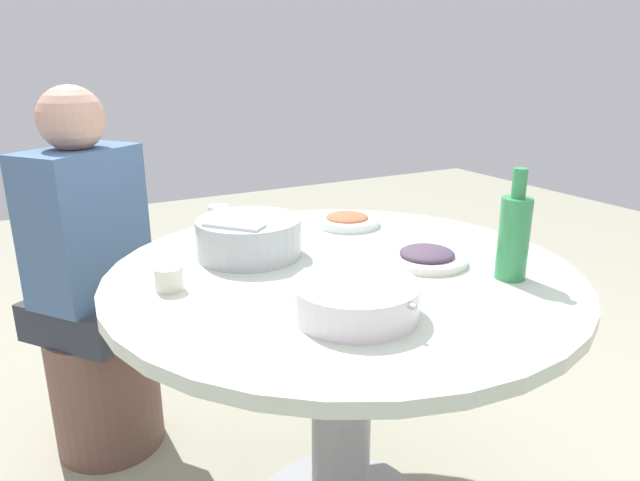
% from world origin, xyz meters
% --- Properties ---
extents(round_dining_table, '(1.15, 1.15, 0.76)m').
position_xyz_m(round_dining_table, '(0.00, 0.00, 0.57)').
color(round_dining_table, '#99999E').
rests_on(round_dining_table, ground).
extents(rice_bowl, '(0.27, 0.27, 0.11)m').
position_xyz_m(rice_bowl, '(-0.20, -0.16, 0.81)').
color(rice_bowl, '#B2B5BA').
rests_on(rice_bowl, round_dining_table).
extents(soup_bowl, '(0.27, 0.26, 0.07)m').
position_xyz_m(soup_bowl, '(0.24, -0.12, 0.79)').
color(soup_bowl, white).
rests_on(soup_bowl, round_dining_table).
extents(dish_tofu_braise, '(0.20, 0.20, 0.04)m').
position_xyz_m(dish_tofu_braise, '(-0.32, 0.21, 0.77)').
color(dish_tofu_braise, white).
rests_on(dish_tofu_braise, round_dining_table).
extents(dish_eggplant, '(0.20, 0.20, 0.04)m').
position_xyz_m(dish_eggplant, '(0.07, 0.20, 0.78)').
color(dish_eggplant, white).
rests_on(dish_eggplant, round_dining_table).
extents(green_bottle, '(0.07, 0.07, 0.26)m').
position_xyz_m(green_bottle, '(0.24, 0.31, 0.86)').
color(green_bottle, '#359052').
rests_on(green_bottle, round_dining_table).
extents(tea_cup_near, '(0.06, 0.06, 0.05)m').
position_xyz_m(tea_cup_near, '(-0.07, -0.41, 0.79)').
color(tea_cup_near, silver).
rests_on(tea_cup_near, round_dining_table).
extents(tea_cup_far, '(0.06, 0.06, 0.07)m').
position_xyz_m(tea_cup_far, '(-0.50, -0.14, 0.79)').
color(tea_cup_far, white).
rests_on(tea_cup_far, round_dining_table).
extents(stool_for_diner_left, '(0.34, 0.34, 0.42)m').
position_xyz_m(stool_for_diner_left, '(-0.67, -0.51, 0.21)').
color(stool_for_diner_left, brown).
rests_on(stool_for_diner_left, ground).
extents(diner_left, '(0.46, 0.46, 0.76)m').
position_xyz_m(diner_left, '(-0.67, -0.51, 0.74)').
color(diner_left, '#2D333D').
rests_on(diner_left, stool_for_diner_left).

